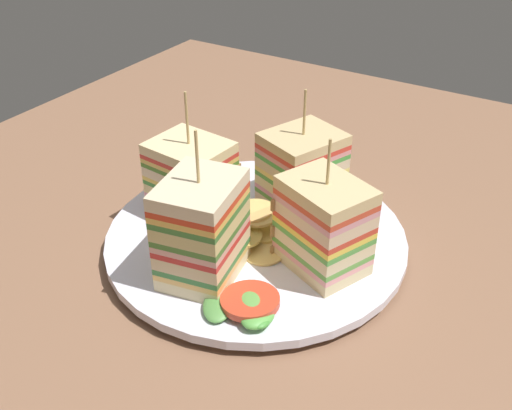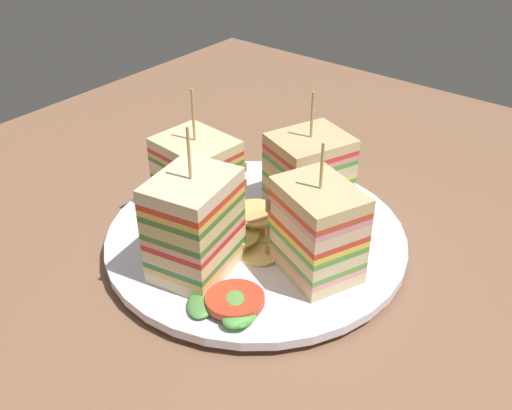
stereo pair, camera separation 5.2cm
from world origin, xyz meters
The scene contains 8 objects.
ground_plane centered at (0.00, 0.00, -0.90)cm, with size 91.58×83.70×1.80cm, color #8A6147.
plate centered at (0.00, 0.00, 0.90)cm, with size 26.90×26.90×1.48cm.
sandwich_wedge_0 centered at (6.95, -0.70, 5.79)cm, with size 7.81×6.69×12.91cm.
sandwich_wedge_1 centered at (0.93, 6.92, 5.38)cm, with size 7.42×8.36×11.66cm.
sandwich_wedge_2 centered at (-6.94, 0.78, 5.03)cm, with size 8.53×7.88×11.44cm.
sandwich_wedge_3 centered at (-0.47, -6.97, 5.04)cm, with size 6.27×7.41×12.00cm.
chip_pile centered at (1.26, 0.25, 2.95)cm, with size 7.31×7.86×2.56cm.
salad_garnish centered at (9.08, 4.87, 2.06)cm, with size 5.88×6.93×1.26cm.
Camera 1 is at (36.83, 22.66, 32.63)cm, focal length 41.52 mm.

